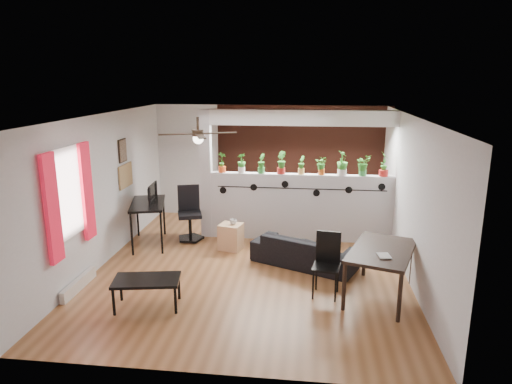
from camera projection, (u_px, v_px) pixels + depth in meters
The scene contains 30 objects.
room_shell at pixel (251, 194), 7.63m from camera, with size 6.30×7.10×2.90m.
partition_wall at pixel (300, 207), 9.13m from camera, with size 3.60×0.18×1.35m, color #BCBCC1.
ceiling_header at pixel (302, 118), 8.70m from camera, with size 3.60×0.18×0.30m, color silver.
pier_column at pixel (206, 174), 9.20m from camera, with size 0.22×0.20×2.60m, color #BCBCC1.
brick_panel at pixel (303, 163), 10.39m from camera, with size 3.90×0.05×2.60m, color #97412C.
vine_decal at pixel (301, 189), 8.94m from camera, with size 3.31×0.01×0.30m.
window_assembly at pixel (69, 196), 6.71m from camera, with size 0.09×1.30×1.55m.
baseboard_heater at pixel (79, 284), 7.06m from camera, with size 0.08×1.00×0.18m, color silver.
corkboard at pixel (126, 176), 8.82m from camera, with size 0.03×0.60×0.45m, color #957348.
framed_art at pixel (123, 151), 8.65m from camera, with size 0.03×0.34×0.44m.
ceiling_fan at pixel (198, 135), 7.18m from camera, with size 1.19×1.19×0.43m.
potted_plant_0 at pixel (222, 161), 9.09m from camera, with size 0.26×0.23×0.42m.
potted_plant_1 at pixel (242, 162), 9.05m from camera, with size 0.25×0.25×0.39m.
potted_plant_2 at pixel (261, 163), 9.01m from camera, with size 0.17×0.21×0.39m.
potted_plant_3 at pixel (281, 162), 8.95m from camera, with size 0.27×0.29×0.45m.
potted_plant_4 at pixel (301, 164), 8.92m from camera, with size 0.15×0.18×0.37m.
potted_plant_5 at pixel (322, 165), 8.87m from camera, with size 0.21×0.18×0.37m.
potted_plant_6 at pixel (342, 162), 8.81m from camera, with size 0.28×0.31×0.48m.
potted_plant_7 at pixel (363, 165), 8.78m from camera, with size 0.26×0.24×0.41m.
potted_plant_8 at pixel (384, 163), 8.72m from camera, with size 0.24×0.28×0.48m.
sofa at pixel (305, 251), 7.96m from camera, with size 1.73×0.68×0.51m, color black.
cube_shelf at pixel (231, 237), 8.70m from camera, with size 0.41×0.36×0.50m, color tan.
cup at pixel (233, 222), 8.62m from camera, with size 0.13×0.13×0.10m, color gray.
computer_desk at pixel (148, 207), 8.83m from camera, with size 0.91×1.30×0.85m.
monitor at pixel (150, 196), 8.93m from camera, with size 0.05×0.33×0.19m, color black.
office_chair at pixel (190, 217), 9.17m from camera, with size 0.57×0.58×1.08m.
dining_table at pixel (382, 254), 6.71m from camera, with size 1.23×1.57×0.75m.
book at pixel (378, 256), 6.41m from camera, with size 0.17×0.23×0.02m, color gray.
folding_chair at pixel (327, 258), 6.83m from camera, with size 0.45×0.45×0.96m.
coffee_table at pixel (147, 282), 6.46m from camera, with size 1.00×0.67×0.43m.
Camera 1 is at (0.96, -7.32, 3.20)m, focal length 32.00 mm.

